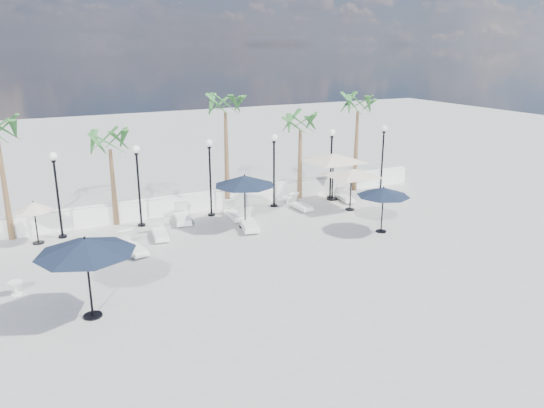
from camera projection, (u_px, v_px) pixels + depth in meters
name	position (u px, v px, depth m)	size (l,w,h in m)	color
ground	(270.00, 261.00, 20.91)	(100.00, 100.00, 0.00)	#9B9C97
balustrade	(204.00, 201.00, 27.19)	(26.00, 0.30, 1.01)	white
lamppost_1	(56.00, 183.00, 22.73)	(0.36, 0.36, 3.84)	black
lamppost_2	(138.00, 174.00, 24.24)	(0.36, 0.36, 3.84)	black
lamppost_3	(210.00, 167.00, 25.75)	(0.36, 0.36, 3.84)	black
lamppost_4	(274.00, 160.00, 27.26)	(0.36, 0.36, 3.84)	black
lamppost_5	(331.00, 154.00, 28.77)	(0.36, 0.36, 3.84)	black
lamppost_6	(383.00, 149.00, 30.28)	(0.36, 0.36, 3.84)	black
palm_1	(110.00, 146.00, 24.13)	(2.60, 2.60, 4.70)	brown
palm_2	(225.00, 109.00, 26.19)	(2.60, 2.60, 6.10)	brown
palm_3	(300.00, 127.00, 28.38)	(2.60, 2.60, 4.90)	brown
palm_4	(358.00, 109.00, 29.76)	(2.60, 2.60, 5.70)	brown
lounger_1	(160.00, 232.00, 23.39)	(0.85, 1.96, 0.71)	white
lounger_2	(132.00, 247.00, 21.68)	(0.99, 2.04, 0.73)	white
lounger_3	(248.00, 223.00, 24.55)	(1.16, 2.26, 0.81)	white
lounger_4	(234.00, 213.00, 25.99)	(0.71, 1.98, 0.73)	white
lounger_5	(182.00, 216.00, 25.47)	(1.13, 2.24, 0.80)	white
lounger_6	(344.00, 197.00, 28.94)	(0.82, 1.77, 0.64)	white
lounger_7	(300.00, 205.00, 27.45)	(0.68, 1.80, 0.67)	white
side_table_0	(16.00, 287.00, 18.03)	(0.48, 0.48, 0.47)	white
side_table_1	(100.00, 251.00, 21.14)	(0.48, 0.48, 0.46)	white
side_table_2	(287.00, 201.00, 27.90)	(0.52, 0.52, 0.51)	white
parasol_navy_left	(85.00, 246.00, 15.95)	(3.03, 3.03, 2.68)	black
parasol_navy_mid	(245.00, 181.00, 24.15)	(2.84, 2.84, 2.55)	black
parasol_navy_right	(383.00, 192.00, 23.62)	(2.39, 2.39, 2.14)	black
parasol_cream_sq_a	(352.00, 170.00, 26.77)	(4.67, 4.67, 2.29)	black
parasol_cream_sq_b	(334.00, 154.00, 28.47)	(5.51, 5.51, 2.76)	black
parasol_cream_small	(34.00, 207.00, 22.29)	(1.55, 1.55, 1.91)	black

